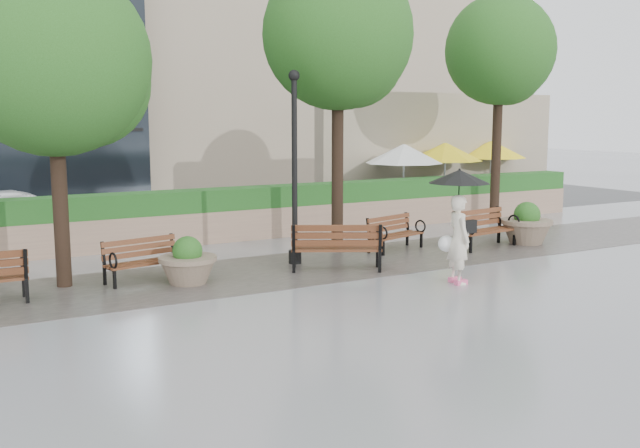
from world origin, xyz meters
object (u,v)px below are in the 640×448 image
bench_1 (145,269)px  planter_left (188,265)px  lamppost (295,180)px  car_right (22,216)px  bench_2 (336,256)px  pedestrian (459,215)px  bench_3 (395,241)px  planter_right (526,227)px  bench_4 (485,237)px

bench_1 → planter_left: bearing=-54.2°
lamppost → car_right: (-4.73, 6.31, -1.20)m
bench_2 → planter_left: bench_2 is taller
lamppost → pedestrian: bearing=-58.9°
bench_3 → lamppost: 3.22m
planter_right → pedestrian: bearing=-150.3°
bench_2 → lamppost: 1.89m
planter_left → planter_right: size_ratio=0.87×
bench_4 → lamppost: 5.18m
bench_2 → bench_3: 2.66m
bench_4 → planter_left: bench_4 is taller
planter_right → pedestrian: pedestrian is taller
bench_4 → pedestrian: pedestrian is taller
bench_1 → bench_4: (8.22, -0.52, 0.03)m
planter_right → lamppost: 6.41m
bench_1 → bench_4: 8.23m
bench_2 → pedestrian: 2.75m
planter_left → pedestrian: bearing=-28.4°
bench_1 → lamppost: size_ratio=0.39×
bench_2 → pedestrian: bearing=153.1°
lamppost → car_right: size_ratio=1.10×
bench_4 → planter_left: 7.56m
planter_right → car_right: 12.97m
bench_2 → car_right: size_ratio=0.52×
planter_left → planter_right: (8.87, 0.02, 0.05)m
planter_right → car_right: size_ratio=0.34×
planter_left → car_right: size_ratio=0.29×
bench_1 → bench_2: size_ratio=0.83×
bench_1 → bench_2: bench_2 is taller
car_right → pedestrian: pedestrian is taller
planter_left → pedestrian: (4.54, -2.45, 0.96)m
bench_3 → pedestrian: pedestrian is taller
bench_1 → car_right: (-1.42, 6.38, 0.38)m
bench_4 → planter_right: (1.31, -0.06, 0.14)m
car_right → bench_3: bearing=-132.7°
bench_3 → pedestrian: (-0.91, -3.32, 1.08)m
bench_4 → car_right: (-9.64, 6.90, 0.35)m
car_right → bench_2: bearing=-148.4°
bench_2 → planter_right: 5.80m
bench_4 → car_right: size_ratio=0.48×
lamppost → bench_2: bearing=-67.0°
planter_left → planter_right: planter_right is taller
planter_right → bench_4: bearing=177.2°
bench_2 → bench_4: (4.47, 0.44, -0.02)m
lamppost → car_right: 7.98m
planter_left → lamppost: size_ratio=0.27×
bench_4 → planter_left: (-7.56, -0.08, 0.09)m
bench_1 → bench_2: bearing=-25.9°
bench_4 → bench_2: bearing=177.3°
bench_3 → car_right: 9.71m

